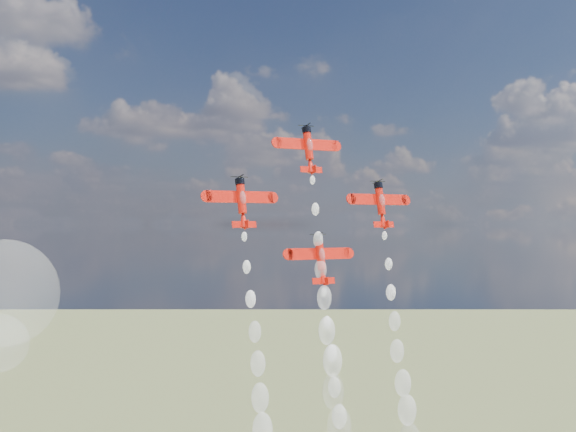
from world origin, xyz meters
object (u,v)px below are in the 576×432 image
at_px(plane_lead, 309,148).
at_px(plane_slot, 321,258).
at_px(plane_left, 242,201).
at_px(plane_right, 381,203).

distance_m(plane_lead, plane_slot, 22.53).
relative_size(plane_left, plane_slot, 1.00).
xyz_separation_m(plane_lead, plane_slot, (0.00, -4.70, -22.03)).
relative_size(plane_right, plane_slot, 1.00).
bearing_deg(plane_left, plane_lead, 8.31).
bearing_deg(plane_slot, plane_lead, 90.00).
distance_m(plane_left, plane_slot, 19.64).
bearing_deg(plane_lead, plane_slot, -90.00).
height_order(plane_lead, plane_left, plane_lead).
bearing_deg(plane_slot, plane_left, 171.69).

